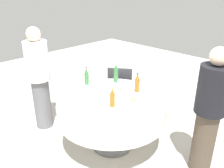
# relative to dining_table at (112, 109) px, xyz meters

# --- Properties ---
(ground_plane) EXTENTS (10.00, 10.00, 0.00)m
(ground_plane) POSITION_rel_dining_table_xyz_m (0.00, 0.00, -0.59)
(ground_plane) COLOR #B7B2A8
(dining_table) EXTENTS (1.45, 1.45, 0.74)m
(dining_table) POSITION_rel_dining_table_xyz_m (0.00, 0.00, 0.00)
(dining_table) COLOR white
(dining_table) RESTS_ON ground_plane
(bottle_green_north) EXTENTS (0.07, 0.07, 0.30)m
(bottle_green_north) POSITION_rel_dining_table_xyz_m (-0.36, 0.45, 0.28)
(bottle_green_north) COLOR #2D6B38
(bottle_green_north) RESTS_ON dining_table
(bottle_amber_front) EXTENTS (0.07, 0.07, 0.27)m
(bottle_amber_front) POSITION_rel_dining_table_xyz_m (0.08, 0.41, 0.27)
(bottle_amber_front) COLOR #8C5619
(bottle_amber_front) RESTS_ON dining_table
(bottle_amber_rear) EXTENTS (0.06, 0.06, 0.25)m
(bottle_amber_rear) POSITION_rel_dining_table_xyz_m (0.15, -0.14, 0.26)
(bottle_amber_rear) COLOR #8C5619
(bottle_amber_rear) RESTS_ON dining_table
(bottle_green_near) EXTENTS (0.06, 0.06, 0.27)m
(bottle_green_near) POSITION_rel_dining_table_xyz_m (-0.61, 0.08, 0.27)
(bottle_green_near) COLOR #2D6B38
(bottle_green_near) RESTS_ON dining_table
(wine_glass_near) EXTENTS (0.07, 0.07, 0.13)m
(wine_glass_near) POSITION_rel_dining_table_xyz_m (-0.14, 0.04, 0.24)
(wine_glass_near) COLOR white
(wine_glass_near) RESTS_ON dining_table
(wine_glass_east) EXTENTS (0.07, 0.07, 0.15)m
(wine_glass_east) POSITION_rel_dining_table_xyz_m (-0.10, 0.26, 0.25)
(wine_glass_east) COLOR white
(wine_glass_east) RESTS_ON dining_table
(plate_inner) EXTENTS (0.25, 0.25, 0.02)m
(plate_inner) POSITION_rel_dining_table_xyz_m (-0.37, -0.25, 0.15)
(plate_inner) COLOR white
(plate_inner) RESTS_ON dining_table
(plate_mid) EXTENTS (0.22, 0.22, 0.04)m
(plate_mid) POSITION_rel_dining_table_xyz_m (0.23, 0.16, 0.16)
(plate_mid) COLOR white
(plate_mid) RESTS_ON dining_table
(spoon_front) EXTENTS (0.16, 0.11, 0.00)m
(spoon_front) POSITION_rel_dining_table_xyz_m (-0.36, 0.10, 0.15)
(spoon_front) COLOR silver
(spoon_front) RESTS_ON dining_table
(spoon_rear) EXTENTS (0.18, 0.05, 0.00)m
(spoon_rear) POSITION_rel_dining_table_xyz_m (-0.24, 0.32, 0.15)
(spoon_rear) COLOR silver
(spoon_rear) RESTS_ON dining_table
(spoon_near) EXTENTS (0.18, 0.02, 0.00)m
(spoon_near) POSITION_rel_dining_table_xyz_m (0.46, 0.28, 0.15)
(spoon_near) COLOR silver
(spoon_near) RESTS_ON dining_table
(folded_napkin) EXTENTS (0.15, 0.15, 0.02)m
(folded_napkin) POSITION_rel_dining_table_xyz_m (0.32, -0.21, 0.16)
(folded_napkin) COLOR white
(folded_napkin) RESTS_ON dining_table
(person_north) EXTENTS (0.34, 0.34, 1.55)m
(person_north) POSITION_rel_dining_table_xyz_m (1.09, 0.45, 0.22)
(person_north) COLOR #4C3F33
(person_north) RESTS_ON ground_plane
(person_front) EXTENTS (0.34, 0.34, 1.59)m
(person_front) POSITION_rel_dining_table_xyz_m (-1.14, -0.41, 0.24)
(person_front) COLOR slate
(person_front) RESTS_ON ground_plane
(chair_far) EXTENTS (0.56, 0.56, 0.87)m
(chair_far) POSITION_rel_dining_table_xyz_m (-0.55, 0.76, -0.07)
(chair_far) COLOR #2D2D33
(chair_far) RESTS_ON ground_plane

